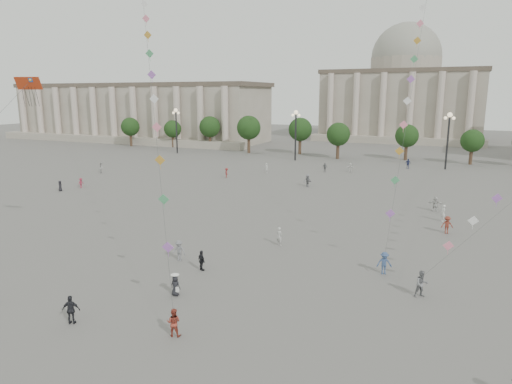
% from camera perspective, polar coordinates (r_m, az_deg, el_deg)
% --- Properties ---
extents(ground, '(360.00, 360.00, 0.00)m').
position_cam_1_polar(ground, '(31.29, -11.51, -14.57)').
color(ground, '#5F5C59').
rests_on(ground, ground).
extents(hall_west, '(84.00, 26.22, 17.20)m').
position_cam_1_polar(hall_west, '(148.27, -14.60, 9.61)').
color(hall_west, gray).
rests_on(hall_west, ground).
extents(hall_central, '(48.30, 34.30, 35.50)m').
position_cam_1_polar(hall_central, '(152.73, 17.92, 11.66)').
color(hall_central, gray).
rests_on(hall_central, ground).
extents(tree_row, '(137.12, 5.12, 8.00)m').
position_cam_1_polar(tree_row, '(102.31, 14.48, 6.96)').
color(tree_row, '#3C2C1E').
rests_on(tree_row, ground).
extents(lamp_post_far_west, '(2.00, 0.90, 10.65)m').
position_cam_1_polar(lamp_post_far_west, '(111.39, -9.94, 8.56)').
color(lamp_post_far_west, '#262628').
rests_on(lamp_post_far_west, ground).
extents(lamp_post_mid_west, '(2.00, 0.90, 10.65)m').
position_cam_1_polar(lamp_post_mid_west, '(98.05, 4.99, 8.23)').
color(lamp_post_mid_west, '#262628').
rests_on(lamp_post_mid_west, ground).
extents(lamp_post_mid_east, '(2.00, 0.90, 10.65)m').
position_cam_1_polar(lamp_post_mid_east, '(92.85, 22.93, 7.11)').
color(lamp_post_mid_east, '#262628').
rests_on(lamp_post_mid_east, ground).
extents(person_crowd_0, '(1.22, 0.81, 1.92)m').
position_cam_1_polar(person_crowd_0, '(91.85, 18.46, 3.38)').
color(person_crowd_0, navy).
rests_on(person_crowd_0, ground).
extents(person_crowd_1, '(1.11, 1.16, 1.88)m').
position_cam_1_polar(person_crowd_1, '(87.07, -18.76, 2.90)').
color(person_crowd_1, '#B2B2AD').
rests_on(person_crowd_1, ground).
extents(person_crowd_2, '(0.64, 1.01, 1.49)m').
position_cam_1_polar(person_crowd_2, '(74.12, -21.03, 1.06)').
color(person_crowd_2, '#9A2A41').
rests_on(person_crowd_2, ground).
extents(person_crowd_4, '(1.58, 1.39, 1.73)m').
position_cam_1_polar(person_crowd_4, '(84.93, 11.71, 3.02)').
color(person_crowd_4, silver).
rests_on(person_crowd_4, ground).
extents(person_crowd_6, '(1.23, 0.79, 1.81)m').
position_cam_1_polar(person_crowd_6, '(39.65, -9.61, -7.23)').
color(person_crowd_6, slate).
rests_on(person_crowd_6, ground).
extents(person_crowd_7, '(1.68, 0.54, 1.82)m').
position_cam_1_polar(person_crowd_7, '(59.45, 21.50, -1.39)').
color(person_crowd_7, beige).
rests_on(person_crowd_7, ground).
extents(person_crowd_8, '(1.31, 0.95, 1.82)m').
position_cam_1_polar(person_crowd_8, '(50.42, 22.78, -3.81)').
color(person_crowd_8, maroon).
rests_on(person_crowd_8, ground).
extents(person_crowd_10, '(0.68, 0.77, 1.77)m').
position_cam_1_polar(person_crowd_10, '(82.38, 1.35, 3.01)').
color(person_crowd_10, silver).
rests_on(person_crowd_10, ground).
extents(person_crowd_12, '(1.36, 1.44, 1.62)m').
position_cam_1_polar(person_crowd_12, '(70.59, 6.47, 1.34)').
color(person_crowd_12, slate).
rests_on(person_crowd_12, ground).
extents(person_crowd_13, '(0.76, 0.64, 1.76)m').
position_cam_1_polar(person_crowd_13, '(43.05, 2.93, -5.54)').
color(person_crowd_13, '#B4B5B0').
rests_on(person_crowd_13, ground).
extents(person_crowd_16, '(0.98, 0.41, 1.68)m').
position_cam_1_polar(person_crowd_16, '(84.29, 8.60, 3.05)').
color(person_crowd_16, slate).
rests_on(person_crowd_16, ground).
extents(person_crowd_17, '(1.17, 1.23, 1.67)m').
position_cam_1_polar(person_crowd_17, '(77.76, -3.69, 2.40)').
color(person_crowd_17, maroon).
rests_on(person_crowd_17, ground).
extents(person_crowd_18, '(1.43, 1.30, 1.93)m').
position_cam_1_polar(person_crowd_18, '(70.62, 6.47, 1.47)').
color(person_crowd_18, slate).
rests_on(person_crowd_18, ground).
extents(person_crowd_19, '(0.86, 0.90, 1.56)m').
position_cam_1_polar(person_crowd_19, '(72.75, -23.29, 0.71)').
color(person_crowd_19, black).
rests_on(person_crowd_19, ground).
extents(person_crowd_20, '(0.65, 0.80, 1.90)m').
position_cam_1_polar(person_crowd_20, '(54.94, 22.35, -2.47)').
color(person_crowd_20, silver).
rests_on(person_crowd_20, ground).
extents(tourist_1, '(1.05, 0.87, 1.68)m').
position_cam_1_polar(tourist_1, '(37.29, -6.82, -8.51)').
color(tourist_1, black).
rests_on(tourist_1, ground).
extents(tourist_4, '(1.17, 0.86, 1.85)m').
position_cam_1_polar(tourist_4, '(31.16, -22.11, -13.49)').
color(tourist_4, black).
rests_on(tourist_4, ground).
extents(kite_flyer_0, '(0.99, 0.86, 1.72)m').
position_cam_1_polar(kite_flyer_0, '(28.16, -10.25, -15.74)').
color(kite_flyer_0, maroon).
rests_on(kite_flyer_0, ground).
extents(kite_flyer_1, '(1.34, 1.05, 1.83)m').
position_cam_1_polar(kite_flyer_1, '(37.70, 15.73, -8.55)').
color(kite_flyer_1, '#364D7A').
rests_on(kite_flyer_1, ground).
extents(kite_flyer_2, '(1.17, 1.08, 1.92)m').
position_cam_1_polar(kite_flyer_2, '(34.46, 20.01, -10.75)').
color(kite_flyer_2, slate).
rests_on(kite_flyer_2, ground).
extents(hat_person, '(0.73, 0.60, 1.69)m').
position_cam_1_polar(hat_person, '(33.19, -10.05, -11.35)').
color(hat_person, black).
rests_on(hat_person, ground).
extents(dragon_kite, '(2.77, 7.50, 19.42)m').
position_cam_1_polar(dragon_kite, '(43.07, -26.65, 10.98)').
color(dragon_kite, '#A82F11').
rests_on(dragon_kite, ground).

